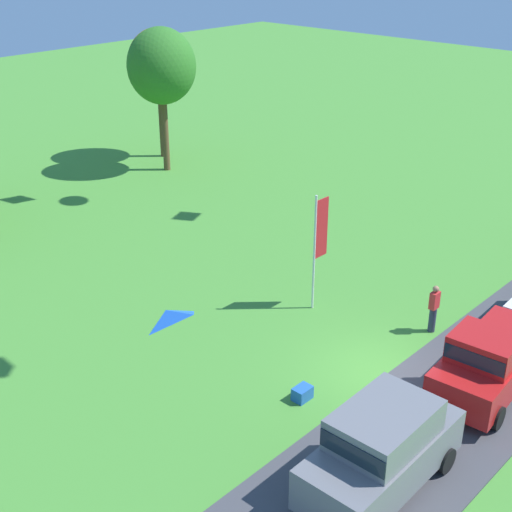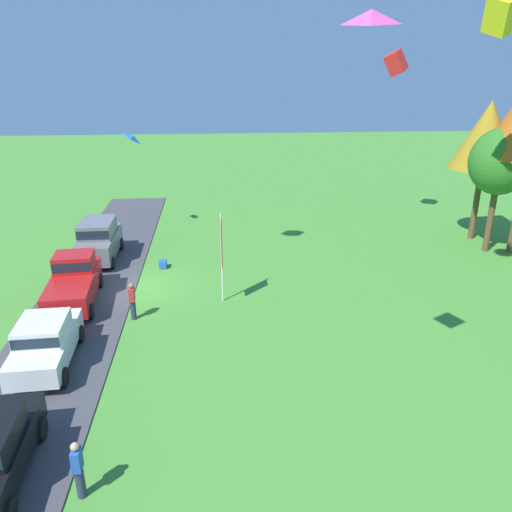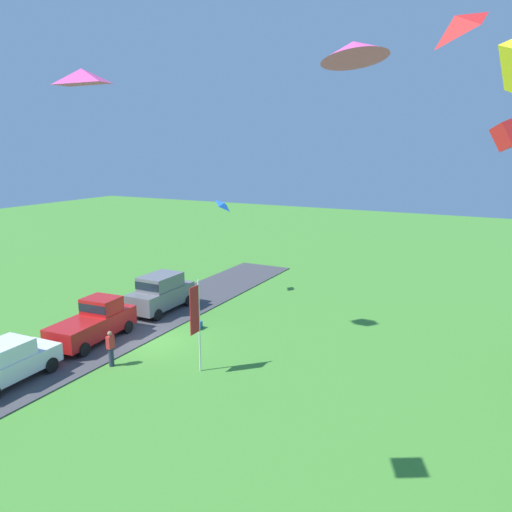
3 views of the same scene
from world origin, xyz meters
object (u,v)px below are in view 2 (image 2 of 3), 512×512
car_pickup_mid_row (74,280)px  tree_far_left (500,162)px  kite_diamond_high_left (134,137)px  tree_center_back (487,136)px  person_watching_sky (132,301)px  car_suv_near_entrance (99,238)px  kite_box_low_drifter (396,63)px  car_sedan_by_flagpole (45,341)px  flag_banner (222,249)px  kite_box_high_right (502,13)px  kite_diamond_trailing_tail (371,17)px  cooler_box (163,264)px  person_on_lawn (78,470)px

car_pickup_mid_row → tree_far_left: size_ratio=0.71×
kite_diamond_high_left → tree_center_back: bearing=82.0°
person_watching_sky → car_suv_near_entrance: bearing=-158.6°
car_suv_near_entrance → kite_diamond_high_left: 7.15m
car_suv_near_entrance → tree_center_back: size_ratio=0.54×
tree_far_left → kite_diamond_high_left: (-5.29, -21.03, 0.93)m
kite_box_low_drifter → person_watching_sky: bearing=-50.6°
car_sedan_by_flagpole → car_pickup_mid_row: bearing=-176.8°
kite_diamond_high_left → flag_banner: bearing=25.1°
flag_banner → kite_diamond_high_left: (-11.01, -5.15, 3.52)m
car_suv_near_entrance → kite_box_high_right: size_ratio=3.17×
kite_diamond_trailing_tail → kite_box_low_drifter: bearing=158.7°
car_sedan_by_flagpole → flag_banner: 8.23m
tree_center_back → car_sedan_by_flagpole: bearing=-60.8°
person_watching_sky → kite_diamond_high_left: (-12.27, -1.21, 5.36)m
car_suv_near_entrance → cooler_box: bearing=67.8°
kite_box_high_right → car_pickup_mid_row: bearing=-89.6°
cooler_box → kite_box_low_drifter: size_ratio=0.44×
kite_box_high_right → kite_box_low_drifter: 10.61m
kite_box_low_drifter → kite_box_high_right: bearing=3.4°
kite_diamond_trailing_tail → car_sedan_by_flagpole: bearing=-113.2°
tree_far_left → kite_diamond_high_left: tree_far_left is taller
kite_box_high_right → flag_banner: bearing=-86.1°
cooler_box → car_pickup_mid_row: bearing=-43.0°
car_suv_near_entrance → person_on_lawn: car_suv_near_entrance is taller
tree_center_back → kite_box_high_right: 10.29m
tree_center_back → cooler_box: tree_center_back is taller
flag_banner → kite_diamond_trailing_tail: (8.94, 3.39, 8.74)m
kite_diamond_high_left → kite_box_high_right: bearing=59.1°
person_on_lawn → flag_banner: (-10.93, 3.91, 1.83)m
person_watching_sky → cooler_box: bearing=172.6°
kite_diamond_trailing_tail → tree_far_left: bearing=139.6°
kite_box_low_drifter → car_pickup_mid_row: bearing=-59.8°
car_pickup_mid_row → person_on_lawn: size_ratio=3.00×
car_sedan_by_flagpole → kite_diamond_trailing_tail: size_ratio=4.29×
car_suv_near_entrance → car_pickup_mid_row: car_suv_near_entrance is taller
kite_box_low_drifter → cooler_box: bearing=-65.4°
car_sedan_by_flagpole → cooler_box: (-9.29, 3.39, -0.84)m
tree_far_left → cooler_box: 19.76m
car_suv_near_entrance → kite_box_high_right: kite_box_high_right is taller
car_suv_near_entrance → cooler_box: 4.10m
car_pickup_mid_row → kite_diamond_trailing_tail: size_ratio=4.92×
cooler_box → tree_center_back: bearing=100.0°
car_sedan_by_flagpole → kite_box_low_drifter: 25.71m
car_pickup_mid_row → tree_center_back: bearing=107.7°
car_suv_near_entrance → car_sedan_by_flagpole: car_suv_near_entrance is taller
car_sedan_by_flagpole → kite_diamond_high_left: size_ratio=4.72×
tree_far_left → kite_diamond_high_left: size_ratio=7.61×
car_sedan_by_flagpole → kite_box_high_right: kite_box_high_right is taller
car_suv_near_entrance → kite_diamond_trailing_tail: size_ratio=4.43×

